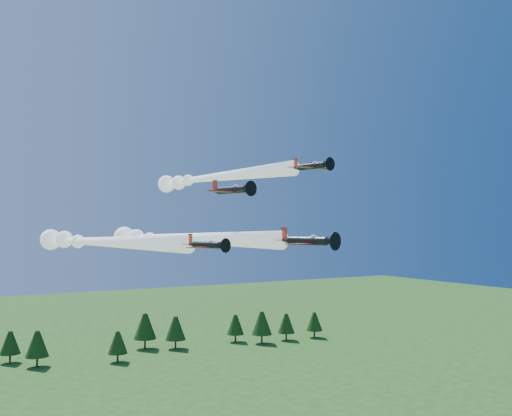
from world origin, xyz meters
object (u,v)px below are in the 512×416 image
plane_lead (178,238)px  plane_slot (232,190)px  plane_right (211,178)px  plane_left (98,242)px

plane_lead → plane_slot: size_ratio=5.05×
plane_lead → plane_right: 22.07m
plane_left → plane_right: 27.29m
plane_lead → plane_left: 13.21m
plane_lead → plane_slot: (5.60, -7.92, 7.54)m
plane_left → plane_right: (23.54, 6.82, 12.00)m
plane_lead → plane_left: (-10.99, 7.30, -0.58)m
plane_lead → plane_slot: 12.29m
plane_lead → plane_slot: bearing=-70.5°
plane_lead → plane_right: size_ratio=0.97×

